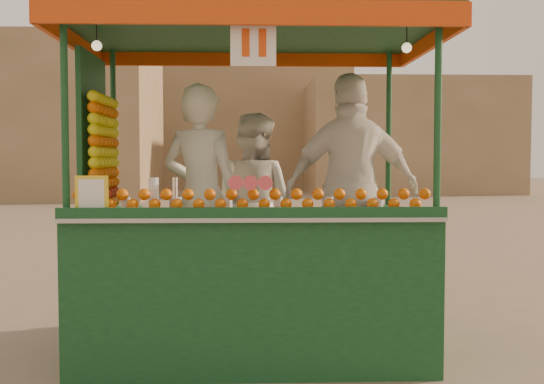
{
  "coord_description": "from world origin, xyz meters",
  "views": [
    {
      "loc": [
        -0.24,
        -4.82,
        1.52
      ],
      "look_at": [
        -0.06,
        0.07,
        1.26
      ],
      "focal_mm": 41.58,
      "sensor_mm": 36.0,
      "label": 1
    }
  ],
  "objects_px": {
    "vendor_middle": "(252,205)",
    "vendor_left": "(201,197)",
    "vendor_right": "(353,190)",
    "juice_cart": "(244,247)"
  },
  "relations": [
    {
      "from": "vendor_middle",
      "to": "vendor_left",
      "type": "bearing_deg",
      "value": 74.87
    },
    {
      "from": "vendor_middle",
      "to": "vendor_right",
      "type": "bearing_deg",
      "value": -179.64
    },
    {
      "from": "vendor_left",
      "to": "vendor_right",
      "type": "bearing_deg",
      "value": -156.91
    },
    {
      "from": "vendor_left",
      "to": "vendor_right",
      "type": "xyz_separation_m",
      "value": [
        1.25,
        0.05,
        0.05
      ]
    },
    {
      "from": "juice_cart",
      "to": "vendor_middle",
      "type": "height_order",
      "value": "juice_cart"
    },
    {
      "from": "vendor_left",
      "to": "vendor_middle",
      "type": "distance_m",
      "value": 0.63
    },
    {
      "from": "vendor_left",
      "to": "vendor_right",
      "type": "relative_size",
      "value": 0.94
    },
    {
      "from": "vendor_middle",
      "to": "vendor_right",
      "type": "height_order",
      "value": "vendor_right"
    },
    {
      "from": "juice_cart",
      "to": "vendor_right",
      "type": "distance_m",
      "value": 1.04
    },
    {
      "from": "juice_cart",
      "to": "vendor_middle",
      "type": "xyz_separation_m",
      "value": [
        0.07,
        0.72,
        0.27
      ]
    }
  ]
}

